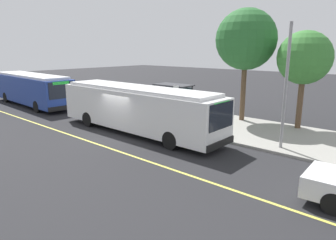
# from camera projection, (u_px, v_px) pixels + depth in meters

# --- Properties ---
(ground_plane) EXTENTS (120.00, 120.00, 0.00)m
(ground_plane) POSITION_uv_depth(u_px,v_px,m) (120.00, 134.00, 19.15)
(ground_plane) COLOR #232326
(sidewalk_curb) EXTENTS (44.00, 6.40, 0.15)m
(sidewalk_curb) POSITION_uv_depth(u_px,v_px,m) (180.00, 117.00, 23.51)
(sidewalk_curb) COLOR gray
(sidewalk_curb) RESTS_ON ground_plane
(lane_stripe_center) EXTENTS (36.00, 0.14, 0.01)m
(lane_stripe_center) POSITION_uv_depth(u_px,v_px,m) (91.00, 142.00, 17.54)
(lane_stripe_center) COLOR #E0D64C
(lane_stripe_center) RESTS_ON ground_plane
(transit_bus_main) EXTENTS (12.45, 2.65, 2.95)m
(transit_bus_main) POSITION_uv_depth(u_px,v_px,m) (137.00, 108.00, 19.19)
(transit_bus_main) COLOR white
(transit_bus_main) RESTS_ON ground_plane
(transit_bus_second) EXTENTS (11.99, 3.04, 2.95)m
(transit_bus_second) POSITION_uv_depth(u_px,v_px,m) (32.00, 88.00, 28.62)
(transit_bus_second) COLOR navy
(transit_bus_second) RESTS_ON ground_plane
(bus_shelter) EXTENTS (2.90, 1.60, 2.48)m
(bus_shelter) POSITION_uv_depth(u_px,v_px,m) (173.00, 93.00, 23.33)
(bus_shelter) COLOR #333338
(bus_shelter) RESTS_ON sidewalk_curb
(waiting_bench) EXTENTS (1.60, 0.48, 0.95)m
(waiting_bench) POSITION_uv_depth(u_px,v_px,m) (174.00, 110.00, 23.68)
(waiting_bench) COLOR brown
(waiting_bench) RESTS_ON sidewalk_curb
(route_sign_post) EXTENTS (0.44, 0.08, 2.80)m
(route_sign_post) POSITION_uv_depth(u_px,v_px,m) (176.00, 100.00, 20.03)
(route_sign_post) COLOR #333338
(route_sign_post) RESTS_ON sidewalk_curb
(pedestrian_commuter) EXTENTS (0.24, 0.40, 1.69)m
(pedestrian_commuter) POSITION_uv_depth(u_px,v_px,m) (138.00, 103.00, 23.80)
(pedestrian_commuter) COLOR #282D47
(pedestrian_commuter) RESTS_ON sidewalk_curb
(street_tree_near_shelter) EXTENTS (3.36, 3.36, 6.24)m
(street_tree_near_shelter) POSITION_uv_depth(u_px,v_px,m) (304.00, 58.00, 19.05)
(street_tree_near_shelter) COLOR brown
(street_tree_near_shelter) RESTS_ON sidewalk_curb
(street_tree_upstreet) EXTENTS (4.23, 4.23, 7.86)m
(street_tree_upstreet) POSITION_uv_depth(u_px,v_px,m) (246.00, 40.00, 21.09)
(street_tree_upstreet) COLOR brown
(street_tree_upstreet) RESTS_ON sidewalk_curb
(utility_pole) EXTENTS (0.16, 0.16, 6.40)m
(utility_pole) POSITION_uv_depth(u_px,v_px,m) (286.00, 87.00, 15.40)
(utility_pole) COLOR gray
(utility_pole) RESTS_ON sidewalk_curb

